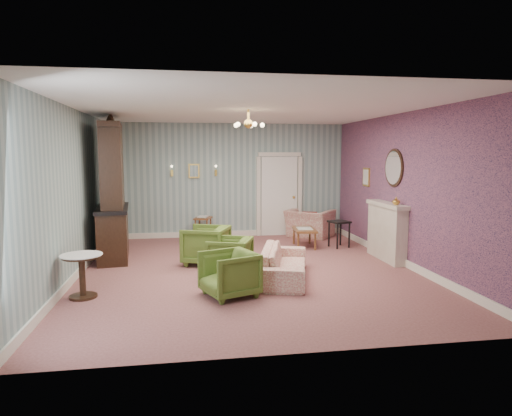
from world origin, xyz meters
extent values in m
plane|color=#945A56|center=(0.00, 0.00, 0.00)|extent=(7.00, 7.00, 0.00)
plane|color=white|center=(0.00, 0.00, 2.90)|extent=(7.00, 7.00, 0.00)
plane|color=gray|center=(0.00, 3.50, 1.45)|extent=(6.00, 0.00, 6.00)
plane|color=gray|center=(0.00, -3.50, 1.45)|extent=(6.00, 0.00, 6.00)
plane|color=gray|center=(-3.00, 0.00, 1.45)|extent=(0.00, 7.00, 7.00)
plane|color=gray|center=(3.00, 0.00, 1.45)|extent=(0.00, 7.00, 7.00)
plane|color=#BC5E73|center=(2.98, 0.00, 1.45)|extent=(0.00, 7.00, 7.00)
imported|color=#516B25|center=(-0.50, -1.44, 0.37)|extent=(0.90, 0.93, 0.75)
imported|color=#516B25|center=(-0.37, -0.20, 0.36)|extent=(0.87, 0.89, 0.72)
imported|color=#516B25|center=(-0.75, 0.61, 0.41)|extent=(0.98, 1.01, 0.82)
imported|color=#A74443|center=(0.52, -0.64, 0.36)|extent=(1.01, 1.92, 0.72)
imported|color=#A74443|center=(2.03, 3.07, 0.47)|extent=(1.28, 1.24, 0.94)
imported|color=gold|center=(2.84, 0.00, 1.23)|extent=(0.15, 0.15, 0.15)
cube|color=maroon|center=(1.98, 2.92, 0.48)|extent=(0.41, 0.28, 0.39)
camera|label=1|loc=(-1.12, -7.89, 2.11)|focal=31.22mm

